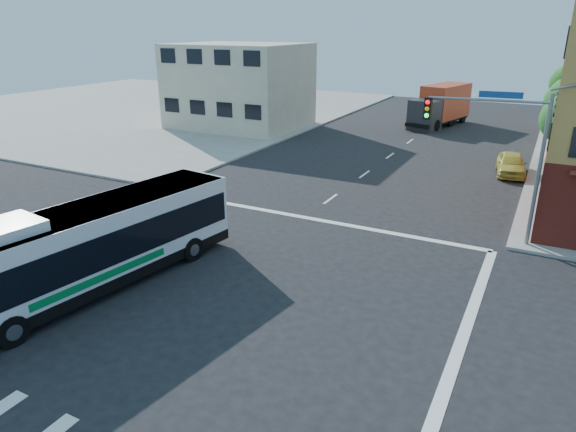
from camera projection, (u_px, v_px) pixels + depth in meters
The scene contains 11 objects.
ground at pixel (197, 296), 19.58m from camera, with size 120.00×120.00×0.00m, color black.
sidewalk_nw at pixel (140, 107), 63.73m from camera, with size 50.00×50.00×0.15m, color gray.
building_west at pixel (239, 86), 50.43m from camera, with size 12.06×10.06×8.00m.
signal_mast_ne at pixel (501, 138), 22.75m from camera, with size 7.91×1.13×8.07m.
street_tree_a at pixel (569, 116), 36.40m from camera, with size 3.60×3.60×5.53m.
street_tree_b at pixel (569, 100), 43.00m from camera, with size 3.80×3.80×5.79m.
street_tree_c at pixel (569, 93), 49.75m from camera, with size 3.40×3.40×5.29m.
street_tree_d at pixel (570, 81), 56.25m from camera, with size 4.00×4.00×6.03m.
transit_bus at pixel (92, 246), 19.56m from camera, with size 4.47×12.58×3.65m.
box_truck at pixel (440, 106), 51.74m from camera, with size 4.68×9.26×4.01m.
parked_car at pixel (511, 164), 35.09m from camera, with size 1.78×4.43×1.51m, color #D2C648.
Camera 1 is at (11.02, -13.73, 9.72)m, focal length 32.00 mm.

